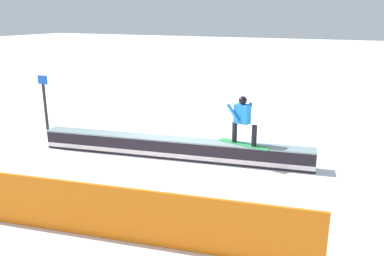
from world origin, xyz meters
The scene contains 5 objects.
ground_plane centered at (0.00, 0.00, 0.00)m, with size 120.00×120.00×0.00m, color white.
grind_box centered at (0.00, 0.00, 0.26)m, with size 7.85×1.81×0.57m.
snowboarder centered at (-1.95, -0.35, 1.28)m, with size 1.51×0.57×1.32m.
safety_fence centered at (0.00, 4.41, 0.53)m, with size 9.39×0.06×1.05m, color orange.
trail_marker centered at (5.38, -0.66, 1.04)m, with size 0.40×0.10×1.93m.
Camera 1 is at (-4.96, 9.38, 3.95)m, focal length 36.68 mm.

